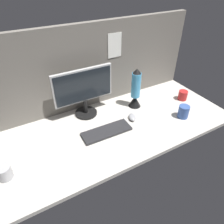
{
  "coord_description": "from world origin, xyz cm",
  "views": [
    {
      "loc": [
        -65.05,
        -107.59,
        103.26
      ],
      "look_at": [
        -6.29,
        0.0,
        14.0
      ],
      "focal_mm": 33.33,
      "sensor_mm": 36.0,
      "label": 1
    }
  ],
  "objects_px": {
    "mug_ceramic_blue": "(183,112)",
    "monitor": "(84,90)",
    "keyboard": "(107,131)",
    "mug_steel": "(5,173)",
    "mouse": "(132,117)",
    "lava_lamp": "(136,91)",
    "mug_red_plastic": "(183,95)"
  },
  "relations": [
    {
      "from": "keyboard",
      "to": "mouse",
      "type": "relative_size",
      "value": 3.85
    },
    {
      "from": "mug_ceramic_blue",
      "to": "monitor",
      "type": "bearing_deg",
      "value": 147.32
    },
    {
      "from": "mug_steel",
      "to": "lava_lamp",
      "type": "relative_size",
      "value": 0.25
    },
    {
      "from": "mouse",
      "to": "mug_red_plastic",
      "type": "relative_size",
      "value": 1.13
    },
    {
      "from": "monitor",
      "to": "mug_red_plastic",
      "type": "relative_size",
      "value": 5.62
    },
    {
      "from": "monitor",
      "to": "mug_steel",
      "type": "distance_m",
      "value": 0.77
    },
    {
      "from": "mug_ceramic_blue",
      "to": "mug_steel",
      "type": "bearing_deg",
      "value": 176.88
    },
    {
      "from": "lava_lamp",
      "to": "monitor",
      "type": "bearing_deg",
      "value": 166.09
    },
    {
      "from": "monitor",
      "to": "mug_steel",
      "type": "height_order",
      "value": "monitor"
    },
    {
      "from": "keyboard",
      "to": "mug_steel",
      "type": "xyz_separation_m",
      "value": [
        -0.7,
        -0.06,
        0.03
      ]
    },
    {
      "from": "mouse",
      "to": "lava_lamp",
      "type": "distance_m",
      "value": 0.24
    },
    {
      "from": "mouse",
      "to": "lava_lamp",
      "type": "relative_size",
      "value": 0.27
    },
    {
      "from": "keyboard",
      "to": "mouse",
      "type": "height_order",
      "value": "mouse"
    },
    {
      "from": "mug_steel",
      "to": "mug_red_plastic",
      "type": "distance_m",
      "value": 1.53
    },
    {
      "from": "mug_ceramic_blue",
      "to": "lava_lamp",
      "type": "height_order",
      "value": "lava_lamp"
    },
    {
      "from": "lava_lamp",
      "to": "mouse",
      "type": "bearing_deg",
      "value": -129.12
    },
    {
      "from": "monitor",
      "to": "mug_steel",
      "type": "bearing_deg",
      "value": -151.66
    },
    {
      "from": "monitor",
      "to": "mug_ceramic_blue",
      "type": "height_order",
      "value": "monitor"
    },
    {
      "from": "mouse",
      "to": "monitor",
      "type": "bearing_deg",
      "value": 161.16
    },
    {
      "from": "monitor",
      "to": "mug_ceramic_blue",
      "type": "bearing_deg",
      "value": -32.68
    },
    {
      "from": "keyboard",
      "to": "lava_lamp",
      "type": "height_order",
      "value": "lava_lamp"
    },
    {
      "from": "mouse",
      "to": "mug_steel",
      "type": "relative_size",
      "value": 1.11
    },
    {
      "from": "mug_ceramic_blue",
      "to": "keyboard",
      "type": "bearing_deg",
      "value": 168.0
    },
    {
      "from": "mug_ceramic_blue",
      "to": "lava_lamp",
      "type": "distance_m",
      "value": 0.42
    },
    {
      "from": "monitor",
      "to": "mouse",
      "type": "height_order",
      "value": "monitor"
    },
    {
      "from": "monitor",
      "to": "mug_red_plastic",
      "type": "bearing_deg",
      "value": -14.96
    },
    {
      "from": "keyboard",
      "to": "mug_ceramic_blue",
      "type": "distance_m",
      "value": 0.65
    },
    {
      "from": "monitor",
      "to": "mouse",
      "type": "xyz_separation_m",
      "value": [
        0.3,
        -0.26,
        -0.21
      ]
    },
    {
      "from": "keyboard",
      "to": "mouse",
      "type": "distance_m",
      "value": 0.26
    },
    {
      "from": "mug_red_plastic",
      "to": "mug_ceramic_blue",
      "type": "relative_size",
      "value": 0.82
    },
    {
      "from": "lava_lamp",
      "to": "mug_steel",
      "type": "bearing_deg",
      "value": -166.82
    },
    {
      "from": "mug_steel",
      "to": "mug_ceramic_blue",
      "type": "bearing_deg",
      "value": -3.12
    }
  ]
}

